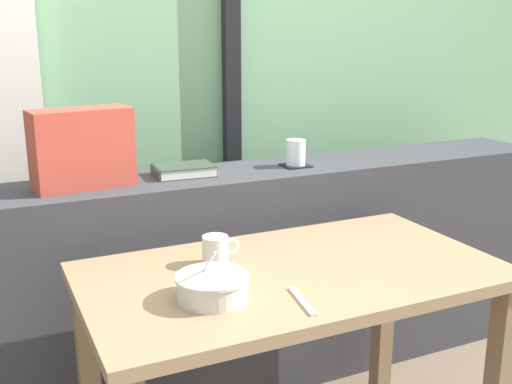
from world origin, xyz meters
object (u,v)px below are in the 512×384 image
(coaster_square, at_px, (296,166))
(juice_glass, at_px, (296,154))
(breakfast_table, at_px, (292,304))
(soup_bowl, at_px, (212,287))
(closed_book, at_px, (183,170))
(ceramic_mug, at_px, (216,250))
(fork_utensil, at_px, (302,301))
(throw_pillow, at_px, (82,148))

(coaster_square, xyz_separation_m, juice_glass, (0.00, 0.00, 0.05))
(breakfast_table, relative_size, soup_bowl, 6.28)
(coaster_square, xyz_separation_m, closed_book, (-0.44, 0.04, 0.02))
(breakfast_table, relative_size, ceramic_mug, 10.56)
(soup_bowl, bearing_deg, fork_utensil, -29.13)
(closed_book, relative_size, ceramic_mug, 1.94)
(closed_book, xyz_separation_m, throw_pillow, (-0.35, -0.02, 0.11))
(coaster_square, relative_size, soup_bowl, 0.53)
(juice_glass, height_order, throw_pillow, throw_pillow)
(closed_book, xyz_separation_m, ceramic_mug, (-0.07, -0.49, -0.13))
(breakfast_table, bearing_deg, soup_bowl, -161.66)
(closed_book, xyz_separation_m, soup_bowl, (-0.16, -0.71, -0.14))
(breakfast_table, bearing_deg, fork_utensil, -112.43)
(soup_bowl, bearing_deg, coaster_square, 48.15)
(breakfast_table, relative_size, juice_glass, 12.19)
(coaster_square, bearing_deg, soup_bowl, -131.85)
(juice_glass, bearing_deg, breakfast_table, -118.99)
(juice_glass, relative_size, ceramic_mug, 0.87)
(breakfast_table, distance_m, throw_pillow, 0.85)
(soup_bowl, bearing_deg, closed_book, 77.07)
(coaster_square, height_order, soup_bowl, coaster_square)
(closed_book, bearing_deg, breakfast_table, -79.11)
(coaster_square, height_order, closed_book, closed_book)
(closed_book, distance_m, fork_utensil, 0.84)
(fork_utensil, bearing_deg, coaster_square, 72.01)
(fork_utensil, xyz_separation_m, ceramic_mug, (-0.10, 0.33, 0.04))
(coaster_square, bearing_deg, closed_book, 175.17)
(closed_book, distance_m, throw_pillow, 0.37)
(juice_glass, distance_m, ceramic_mug, 0.69)
(coaster_square, relative_size, closed_book, 0.46)
(fork_utensil, bearing_deg, closed_book, 101.78)
(soup_bowl, bearing_deg, ceramic_mug, 66.46)
(breakfast_table, height_order, juice_glass, juice_glass)
(throw_pillow, bearing_deg, closed_book, 3.15)
(closed_book, bearing_deg, coaster_square, -4.83)
(closed_book, bearing_deg, soup_bowl, -102.93)
(breakfast_table, xyz_separation_m, fork_utensil, (-0.08, -0.20, 0.11))
(coaster_square, bearing_deg, juice_glass, 0.00)
(coaster_square, xyz_separation_m, ceramic_mug, (-0.50, -0.45, -0.11))
(juice_glass, xyz_separation_m, throw_pillow, (-0.79, 0.02, 0.08))
(ceramic_mug, bearing_deg, coaster_square, 41.68)
(breakfast_table, bearing_deg, closed_book, 100.89)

